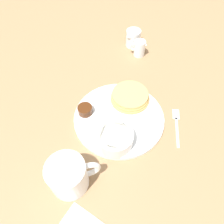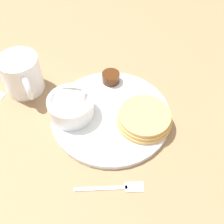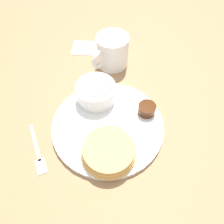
# 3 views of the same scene
# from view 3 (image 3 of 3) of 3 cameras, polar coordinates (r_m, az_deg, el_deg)

# --- Properties ---
(ground_plane) EXTENTS (4.00, 4.00, 0.00)m
(ground_plane) POSITION_cam_3_polar(r_m,az_deg,el_deg) (0.54, -1.12, -3.85)
(ground_plane) COLOR #93704C
(plate) EXTENTS (0.27, 0.27, 0.01)m
(plate) POSITION_cam_3_polar(r_m,az_deg,el_deg) (0.53, -1.13, -3.50)
(plate) COLOR white
(plate) RESTS_ON ground_plane
(pancake_stack) EXTENTS (0.12, 0.12, 0.03)m
(pancake_stack) POSITION_cam_3_polar(r_m,az_deg,el_deg) (0.48, -0.86, -10.06)
(pancake_stack) COLOR tan
(pancake_stack) RESTS_ON plate
(bowl) EXTENTS (0.10, 0.10, 0.05)m
(bowl) POSITION_cam_3_polar(r_m,az_deg,el_deg) (0.56, -4.23, 5.32)
(bowl) COLOR white
(bowl) RESTS_ON plate
(syrup_cup) EXTENTS (0.04, 0.04, 0.02)m
(syrup_cup) POSITION_cam_3_polar(r_m,az_deg,el_deg) (0.54, 9.09, 0.78)
(syrup_cup) COLOR #47230F
(syrup_cup) RESTS_ON plate
(butter_ramekin) EXTENTS (0.04, 0.04, 0.04)m
(butter_ramekin) POSITION_cam_3_polar(r_m,az_deg,el_deg) (0.57, -3.10, 6.27)
(butter_ramekin) COLOR white
(butter_ramekin) RESTS_ON plate
(coffee_mug) EXTENTS (0.10, 0.12, 0.09)m
(coffee_mug) POSITION_cam_3_polar(r_m,az_deg,el_deg) (0.65, -0.06, 15.52)
(coffee_mug) COLOR white
(coffee_mug) RESTS_ON ground_plane
(fork) EXTENTS (0.08, 0.12, 0.00)m
(fork) POSITION_cam_3_polar(r_m,az_deg,el_deg) (0.53, -18.78, -10.29)
(fork) COLOR silver
(fork) RESTS_ON ground_plane
(napkin) EXTENTS (0.10, 0.08, 0.00)m
(napkin) POSITION_cam_3_polar(r_m,az_deg,el_deg) (0.74, -6.47, 16.33)
(napkin) COLOR white
(napkin) RESTS_ON ground_plane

